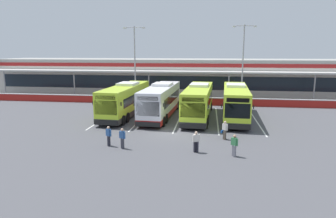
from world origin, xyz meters
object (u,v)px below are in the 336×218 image
object	(u,v)px
coach_bus_centre	(198,102)
pedestrian_child	(109,135)
lamp_post_west	(135,59)
pedestrian_in_dark_coat	(234,145)
coach_bus_left_centre	(161,101)
coach_bus_leftmost	(126,100)
pedestrian_approaching_bus	(196,141)
coach_bus_right_centre	(235,103)
pedestrian_with_handbag	(225,130)
lamp_post_centre	(243,59)
pedestrian_near_bin	(122,138)

from	to	relation	value
coach_bus_centre	pedestrian_child	xyz separation A→B (m)	(-6.70, -11.20, -0.91)
coach_bus_centre	lamp_post_west	size ratio (longest dim) A/B	1.12
pedestrian_in_dark_coat	coach_bus_left_centre	bearing A→B (deg)	120.53
coach_bus_leftmost	coach_bus_centre	world-z (taller)	same
pedestrian_child	pedestrian_approaching_bus	distance (m)	6.99
pedestrian_approaching_bus	pedestrian_child	bearing A→B (deg)	175.23
coach_bus_leftmost	coach_bus_right_centre	size ratio (longest dim) A/B	1.00
coach_bus_right_centre	pedestrian_with_handbag	size ratio (longest dim) A/B	7.57
coach_bus_centre	coach_bus_left_centre	bearing A→B (deg)	178.35
coach_bus_right_centre	coach_bus_leftmost	bearing A→B (deg)	-179.42
pedestrian_in_dark_coat	coach_bus_right_centre	bearing A→B (deg)	85.12
pedestrian_child	coach_bus_leftmost	bearing A→B (deg)	98.81
coach_bus_leftmost	coach_bus_right_centre	distance (m)	12.55
pedestrian_with_handbag	pedestrian_approaching_bus	size ratio (longest dim) A/B	1.00
pedestrian_approaching_bus	lamp_post_west	bearing A→B (deg)	114.28
coach_bus_right_centre	pedestrian_with_handbag	xyz separation A→B (m)	(-1.55, -8.38, -0.93)
lamp_post_centre	coach_bus_leftmost	bearing A→B (deg)	-145.05
coach_bus_leftmost	coach_bus_right_centre	world-z (taller)	same
pedestrian_approaching_bus	coach_bus_leftmost	bearing A→B (deg)	126.21
coach_bus_centre	pedestrian_approaching_bus	xyz separation A→B (m)	(0.26, -11.78, -0.91)
coach_bus_left_centre	lamp_post_west	size ratio (longest dim) A/B	1.12
coach_bus_left_centre	coach_bus_centre	world-z (taller)	same
pedestrian_with_handbag	pedestrian_near_bin	distance (m)	8.74
coach_bus_centre	lamp_post_centre	world-z (taller)	lamp_post_centre
pedestrian_in_dark_coat	lamp_post_centre	xyz separation A→B (m)	(2.75, 22.37, 5.42)
pedestrian_approaching_bus	pedestrian_in_dark_coat	bearing A→B (deg)	-10.43
lamp_post_west	lamp_post_centre	size ratio (longest dim) A/B	1.00
coach_bus_centre	pedestrian_with_handbag	size ratio (longest dim) A/B	7.57
coach_bus_right_centre	lamp_post_west	bearing A→B (deg)	143.04
coach_bus_right_centre	coach_bus_centre	bearing A→B (deg)	-176.44
coach_bus_left_centre	coach_bus_centre	distance (m)	4.30
coach_bus_right_centre	pedestrian_near_bin	world-z (taller)	coach_bus_right_centre
pedestrian_in_dark_coat	lamp_post_west	world-z (taller)	lamp_post_west
pedestrian_with_handbag	pedestrian_child	xyz separation A→B (m)	(-9.25, -3.07, 0.02)
coach_bus_leftmost	lamp_post_west	distance (m)	11.68
coach_bus_left_centre	pedestrian_child	xyz separation A→B (m)	(-2.41, -11.32, -0.91)
pedestrian_with_handbag	pedestrian_in_dark_coat	xyz separation A→B (m)	(0.48, -4.16, 0.02)
coach_bus_right_centre	coach_bus_left_centre	bearing A→B (deg)	-179.11
coach_bus_left_centre	lamp_post_centre	world-z (taller)	lamp_post_centre
coach_bus_right_centre	pedestrian_child	distance (m)	15.77
coach_bus_left_centre	coach_bus_leftmost	bearing A→B (deg)	179.94
pedestrian_near_bin	pedestrian_approaching_bus	size ratio (longest dim) A/B	1.00
coach_bus_left_centre	pedestrian_with_handbag	size ratio (longest dim) A/B	7.57
coach_bus_centre	pedestrian_with_handbag	xyz separation A→B (m)	(2.54, -8.13, -0.93)
pedestrian_near_bin	coach_bus_centre	bearing A→B (deg)	65.01
coach_bus_left_centre	pedestrian_with_handbag	bearing A→B (deg)	-50.33
coach_bus_leftmost	pedestrian_in_dark_coat	distance (m)	16.94
pedestrian_near_bin	coach_bus_left_centre	bearing A→B (deg)	84.47
coach_bus_left_centre	pedestrian_approaching_bus	world-z (taller)	coach_bus_left_centre
coach_bus_right_centre	pedestrian_near_bin	xyz separation A→B (m)	(-9.53, -11.93, -0.91)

